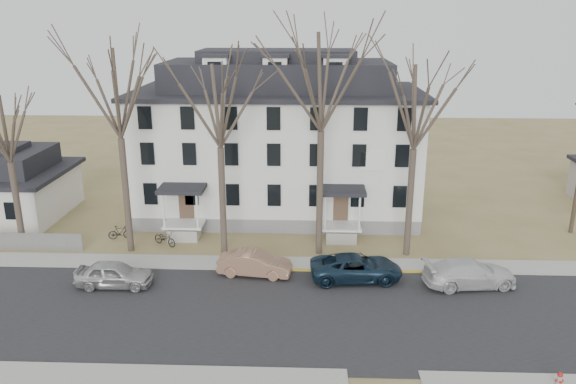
{
  "coord_description": "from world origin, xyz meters",
  "views": [
    {
      "loc": [
        0.27,
        -22.93,
        14.31
      ],
      "look_at": [
        -0.92,
        9.0,
        4.28
      ],
      "focal_mm": 35.0,
      "sensor_mm": 36.0,
      "label": 1
    }
  ],
  "objects_px": {
    "car_navy": "(356,268)",
    "fire_hydrant": "(559,380)",
    "tree_mid_right": "(417,101)",
    "tree_bungalow": "(5,124)",
    "boarding_house": "(278,142)",
    "car_tan": "(255,264)",
    "bicycle_right": "(120,233)",
    "car_silver": "(114,275)",
    "bicycle_left": "(165,239)",
    "tree_far_left": "(116,87)",
    "small_house": "(7,187)",
    "car_white": "(470,274)",
    "tree_center": "(322,75)",
    "tree_mid_left": "(219,100)"
  },
  "relations": [
    {
      "from": "tree_far_left",
      "to": "tree_center",
      "type": "height_order",
      "value": "tree_center"
    },
    {
      "from": "tree_mid_right",
      "to": "tree_center",
      "type": "bearing_deg",
      "value": 180.0
    },
    {
      "from": "tree_center",
      "to": "car_tan",
      "type": "distance_m",
      "value": 11.53
    },
    {
      "from": "tree_mid_left",
      "to": "fire_hydrant",
      "type": "bearing_deg",
      "value": -40.51
    },
    {
      "from": "tree_center",
      "to": "car_silver",
      "type": "bearing_deg",
      "value": -156.08
    },
    {
      "from": "fire_hydrant",
      "to": "tree_mid_left",
      "type": "bearing_deg",
      "value": 139.49
    },
    {
      "from": "small_house",
      "to": "tree_far_left",
      "type": "distance_m",
      "value": 15.0
    },
    {
      "from": "boarding_house",
      "to": "car_white",
      "type": "distance_m",
      "value": 17.36
    },
    {
      "from": "tree_mid_left",
      "to": "fire_hydrant",
      "type": "distance_m",
      "value": 22.29
    },
    {
      "from": "tree_mid_right",
      "to": "car_tan",
      "type": "height_order",
      "value": "tree_mid_right"
    },
    {
      "from": "car_navy",
      "to": "car_silver",
      "type": "bearing_deg",
      "value": 90.97
    },
    {
      "from": "boarding_house",
      "to": "car_silver",
      "type": "relative_size",
      "value": 4.96
    },
    {
      "from": "tree_far_left",
      "to": "car_navy",
      "type": "relative_size",
      "value": 2.65
    },
    {
      "from": "tree_mid_right",
      "to": "tree_bungalow",
      "type": "bearing_deg",
      "value": 180.0
    },
    {
      "from": "small_house",
      "to": "fire_hydrant",
      "type": "relative_size",
      "value": 11.63
    },
    {
      "from": "small_house",
      "to": "tree_bungalow",
      "type": "relative_size",
      "value": 0.81
    },
    {
      "from": "small_house",
      "to": "bicycle_left",
      "type": "xyz_separation_m",
      "value": [
        13.02,
        -5.4,
        -1.76
      ]
    },
    {
      "from": "tree_center",
      "to": "car_navy",
      "type": "height_order",
      "value": "tree_center"
    },
    {
      "from": "car_silver",
      "to": "bicycle_left",
      "type": "relative_size",
      "value": 2.27
    },
    {
      "from": "boarding_house",
      "to": "fire_hydrant",
      "type": "distance_m",
      "value": 25.19
    },
    {
      "from": "small_house",
      "to": "tree_bungalow",
      "type": "distance_m",
      "value": 9.43
    },
    {
      "from": "tree_mid_left",
      "to": "tree_mid_right",
      "type": "relative_size",
      "value": 1.0
    },
    {
      "from": "bicycle_right",
      "to": "tree_mid_left",
      "type": "bearing_deg",
      "value": -117.37
    },
    {
      "from": "tree_mid_right",
      "to": "bicycle_right",
      "type": "xyz_separation_m",
      "value": [
        -18.75,
        1.77,
        -9.13
      ]
    },
    {
      "from": "small_house",
      "to": "car_white",
      "type": "bearing_deg",
      "value": -18.47
    },
    {
      "from": "car_silver",
      "to": "small_house",
      "type": "bearing_deg",
      "value": 45.76
    },
    {
      "from": "car_white",
      "to": "car_silver",
      "type": "bearing_deg",
      "value": 84.5
    },
    {
      "from": "boarding_house",
      "to": "bicycle_left",
      "type": "relative_size",
      "value": 11.27
    },
    {
      "from": "fire_hydrant",
      "to": "tree_far_left",
      "type": "bearing_deg",
      "value": 148.41
    },
    {
      "from": "tree_far_left",
      "to": "tree_mid_right",
      "type": "height_order",
      "value": "tree_far_left"
    },
    {
      "from": "boarding_house",
      "to": "bicycle_left",
      "type": "xyz_separation_m",
      "value": [
        -6.98,
        -7.36,
        -4.89
      ]
    },
    {
      "from": "car_white",
      "to": "tree_far_left",
      "type": "bearing_deg",
      "value": 70.36
    },
    {
      "from": "tree_mid_left",
      "to": "tree_center",
      "type": "height_order",
      "value": "tree_center"
    },
    {
      "from": "tree_center",
      "to": "fire_hydrant",
      "type": "relative_size",
      "value": 19.65
    },
    {
      "from": "tree_bungalow",
      "to": "fire_hydrant",
      "type": "relative_size",
      "value": 14.41
    },
    {
      "from": "car_navy",
      "to": "fire_hydrant",
      "type": "relative_size",
      "value": 6.91
    },
    {
      "from": "tree_bungalow",
      "to": "car_white",
      "type": "xyz_separation_m",
      "value": [
        27.24,
        -4.24,
        -7.38
      ]
    },
    {
      "from": "boarding_house",
      "to": "fire_hydrant",
      "type": "relative_size",
      "value": 27.81
    },
    {
      "from": "tree_mid_right",
      "to": "bicycle_right",
      "type": "bearing_deg",
      "value": 174.61
    },
    {
      "from": "car_white",
      "to": "fire_hydrant",
      "type": "height_order",
      "value": "car_white"
    },
    {
      "from": "car_silver",
      "to": "car_white",
      "type": "height_order",
      "value": "car_white"
    },
    {
      "from": "tree_center",
      "to": "car_tan",
      "type": "relative_size",
      "value": 3.5
    },
    {
      "from": "tree_bungalow",
      "to": "car_silver",
      "type": "relative_size",
      "value": 2.57
    },
    {
      "from": "small_house",
      "to": "fire_hydrant",
      "type": "distance_m",
      "value": 37.82
    },
    {
      "from": "small_house",
      "to": "tree_mid_right",
      "type": "relative_size",
      "value": 0.68
    },
    {
      "from": "boarding_house",
      "to": "car_navy",
      "type": "relative_size",
      "value": 4.02
    },
    {
      "from": "tree_far_left",
      "to": "car_tan",
      "type": "xyz_separation_m",
      "value": [
        8.26,
        -3.32,
        -9.65
      ]
    },
    {
      "from": "boarding_house",
      "to": "tree_bungalow",
      "type": "distance_m",
      "value": 18.17
    },
    {
      "from": "fire_hydrant",
      "to": "small_house",
      "type": "bearing_deg",
      "value": 149.14
    },
    {
      "from": "tree_bungalow",
      "to": "car_navy",
      "type": "xyz_separation_m",
      "value": [
        21.04,
        -3.7,
        -7.4
      ]
    }
  ]
}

